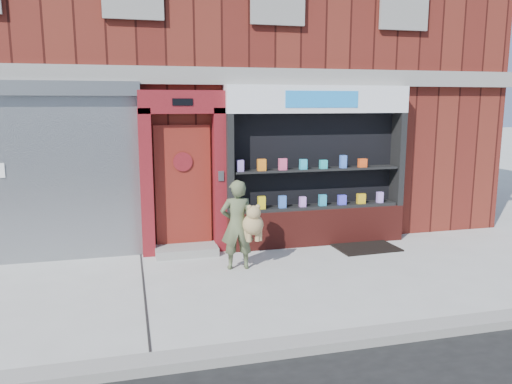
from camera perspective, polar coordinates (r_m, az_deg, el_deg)
name	(u,v)px	position (r m, az deg, el deg)	size (l,w,h in m)	color
ground	(249,284)	(7.64, -0.75, -10.42)	(80.00, 80.00, 0.00)	#9E9E99
curb	(296,346)	(5.73, 4.59, -17.16)	(60.00, 0.30, 0.12)	gray
building	(193,50)	(13.12, -7.26, 15.83)	(12.00, 8.16, 8.00)	#521812
shutter_bay	(47,162)	(9.03, -22.75, 3.22)	(3.10, 0.30, 3.04)	gray
red_door_bay	(183,173)	(8.95, -8.29, 2.16)	(1.52, 0.58, 2.90)	#5E1016
pharmacy_bay	(316,173)	(9.51, 6.89, 2.15)	(3.50, 0.41, 3.00)	#5A1A15
woman	(240,224)	(8.10, -1.85, -3.72)	(0.70, 0.46, 1.47)	#4F583A
doormat	(366,247)	(9.63, 12.44, -6.20)	(1.13, 0.79, 0.03)	black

